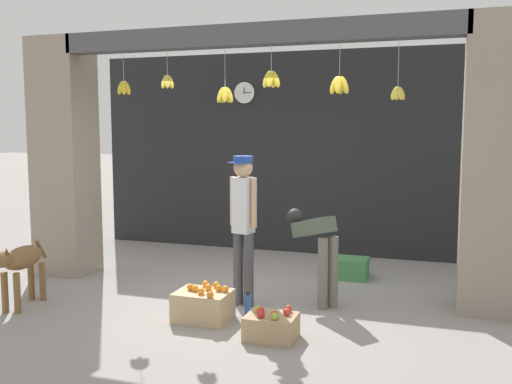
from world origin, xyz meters
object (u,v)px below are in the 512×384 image
(dog, at_px, (21,262))
(wall_clock, at_px, (244,93))
(water_bottle, at_px, (248,307))
(fruit_crate_apples, at_px, (271,326))
(worker_stooping, at_px, (316,244))
(shopkeeper, at_px, (243,218))
(produce_box_green, at_px, (347,268))
(fruit_crate_oranges, at_px, (203,305))

(dog, relative_size, wall_clock, 2.54)
(water_bottle, bearing_deg, fruit_crate_apples, -49.11)
(water_bottle, relative_size, wall_clock, 0.81)
(fruit_crate_apples, relative_size, water_bottle, 1.63)
(water_bottle, bearing_deg, worker_stooping, 54.51)
(shopkeeper, xyz_separation_m, produce_box_green, (0.90, 1.51, -0.84))
(fruit_crate_oranges, relative_size, water_bottle, 1.93)
(dog, distance_m, water_bottle, 2.52)
(shopkeeper, relative_size, produce_box_green, 3.10)
(produce_box_green, bearing_deg, dog, -143.52)
(water_bottle, height_order, wall_clock, wall_clock)
(worker_stooping, distance_m, water_bottle, 1.08)
(dog, xyz_separation_m, shopkeeper, (2.26, 0.83, 0.47))
(shopkeeper, distance_m, worker_stooping, 0.87)
(fruit_crate_oranges, bearing_deg, water_bottle, 20.68)
(worker_stooping, bearing_deg, wall_clock, 75.52)
(produce_box_green, bearing_deg, water_bottle, -109.89)
(produce_box_green, distance_m, water_bottle, 2.06)
(fruit_crate_oranges, height_order, wall_clock, wall_clock)
(dog, xyz_separation_m, produce_box_green, (3.16, 2.34, -0.37))
(produce_box_green, xyz_separation_m, water_bottle, (-0.70, -1.93, -0.00))
(shopkeeper, xyz_separation_m, water_bottle, (0.20, -0.43, -0.84))
(dog, height_order, fruit_crate_oranges, dog)
(fruit_crate_oranges, bearing_deg, fruit_crate_apples, -19.43)
(dog, xyz_separation_m, fruit_crate_apples, (2.85, -0.04, -0.38))
(shopkeeper, height_order, fruit_crate_oranges, shopkeeper)
(water_bottle, bearing_deg, dog, -170.65)
(worker_stooping, height_order, fruit_crate_apples, worker_stooping)
(dog, relative_size, produce_box_green, 1.67)
(dog, height_order, produce_box_green, dog)
(dog, xyz_separation_m, water_bottle, (2.46, 0.41, -0.37))
(shopkeeper, bearing_deg, worker_stooping, -140.01)
(dog, distance_m, wall_clock, 4.32)
(dog, height_order, wall_clock, wall_clock)
(shopkeeper, relative_size, worker_stooping, 1.62)
(worker_stooping, xyz_separation_m, produce_box_green, (0.16, 1.17, -0.54))
(produce_box_green, xyz_separation_m, wall_clock, (-1.86, 1.26, 2.36))
(fruit_crate_apples, bearing_deg, worker_stooping, 82.65)
(wall_clock, bearing_deg, shopkeeper, -70.78)
(dog, bearing_deg, fruit_crate_apples, 83.10)
(produce_box_green, relative_size, water_bottle, 1.88)
(wall_clock, bearing_deg, produce_box_green, -34.13)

